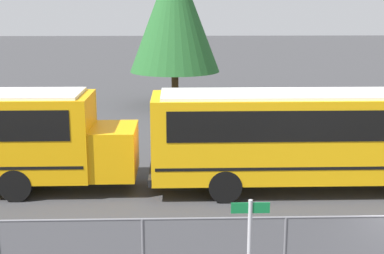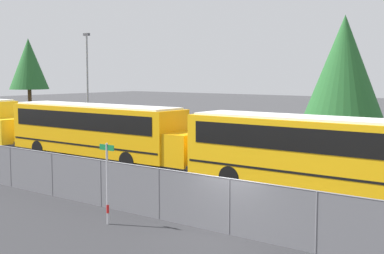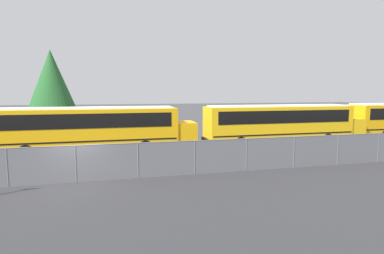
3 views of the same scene
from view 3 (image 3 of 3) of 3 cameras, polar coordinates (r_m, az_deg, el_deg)
name	(u,v)px [view 3 (image 3 of 3)]	position (r m, az deg, el deg)	size (l,w,h in m)	color
ground_plane	(77,182)	(16.26, -21.09, -9.80)	(200.00, 200.00, 0.00)	#38383A
road_strip	(51,239)	(10.70, -25.27, -18.74)	(119.29, 12.00, 0.01)	#2B2B2D
fence	(76,163)	(16.02, -21.24, -6.50)	(85.36, 0.07, 1.89)	#9EA0A5
school_bus_2	(94,126)	(22.59, -18.20, 0.12)	(14.09, 2.53, 3.42)	#EDA80F
school_bus_3	(282,122)	(26.08, 16.80, 1.00)	(14.09, 2.53, 3.42)	yellow
tree_0	(51,81)	(39.19, -25.21, 7.94)	(5.59, 5.59, 9.43)	#51381E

